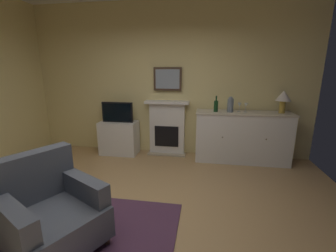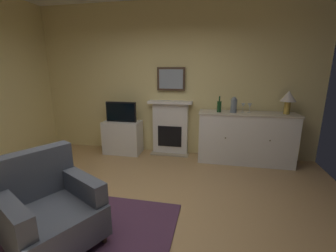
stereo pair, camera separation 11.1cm
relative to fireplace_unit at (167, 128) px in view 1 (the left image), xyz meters
The scene contains 14 objects.
ground_plane 2.30m from the fireplace_unit, 90.38° to the right, with size 5.59×4.76×0.10m, color tan.
wall_rear 0.94m from the fireplace_unit, 96.52° to the left, with size 5.59×0.06×2.96m, color #EAD68C.
area_rug 2.73m from the fireplace_unit, 105.46° to the right, with size 2.41×1.52×0.02m, color #4C2D47.
fireplace_unit is the anchor object (origin of this frame).
framed_picture 0.97m from the fireplace_unit, 90.00° to the left, with size 0.55×0.04×0.45m.
sideboard_cabinet 1.46m from the fireplace_unit, ahead, with size 1.71×0.49×0.95m.
table_lamp 2.20m from the fireplace_unit, ahead, with size 0.26×0.26×0.40m.
wine_bottle 1.09m from the fireplace_unit, 13.51° to the right, with size 0.08×0.08×0.29m.
wine_glass_left 1.46m from the fireplace_unit, ahead, with size 0.07×0.07×0.16m.
wine_glass_center 1.57m from the fireplace_unit, ahead, with size 0.07×0.07×0.16m.
vase_decorative 1.33m from the fireplace_unit, 10.81° to the right, with size 0.11×0.11×0.28m.
tv_cabinet 1.01m from the fireplace_unit, behind, with size 0.75×0.42×0.67m.
tv_set 1.04m from the fireplace_unit, 169.23° to the right, with size 0.62×0.07×0.40m.
armchair 2.78m from the fireplace_unit, 104.25° to the right, with size 1.07×1.05×0.92m.
Camera 1 is at (0.74, -2.14, 1.70)m, focal length 24.00 mm.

